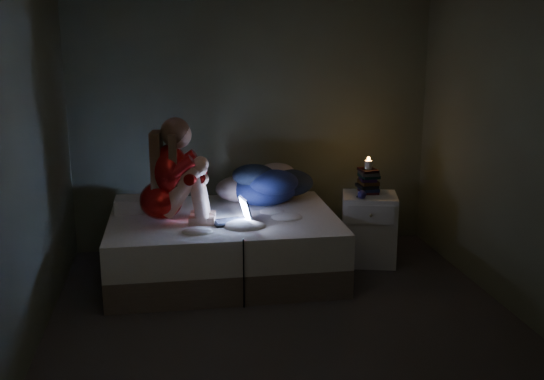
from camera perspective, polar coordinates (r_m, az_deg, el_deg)
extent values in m
cube|color=#372E2B|center=(4.95, 1.27, -11.94)|extent=(3.60, 3.80, 0.02)
cube|color=#59624E|center=(6.40, -1.73, 6.26)|extent=(3.60, 0.02, 2.60)
cube|color=#59624E|center=(2.74, 8.58, -4.29)|extent=(3.60, 0.02, 2.60)
cube|color=#59624E|center=(4.58, -21.54, 2.24)|extent=(0.02, 3.80, 2.60)
cube|color=#59624E|center=(5.18, 21.52, 3.49)|extent=(0.02, 3.80, 2.60)
cube|color=white|center=(5.99, -11.92, -1.24)|extent=(0.42, 0.30, 0.12)
cube|color=silver|center=(6.14, 8.70, -3.46)|extent=(0.60, 0.56, 0.67)
cylinder|color=beige|center=(6.07, 8.68, 2.33)|extent=(0.07, 0.07, 0.08)
cube|color=black|center=(5.97, 8.24, -0.54)|extent=(0.10, 0.15, 0.01)
sphere|color=navy|center=(5.86, 8.53, -0.46)|extent=(0.08, 0.08, 0.08)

